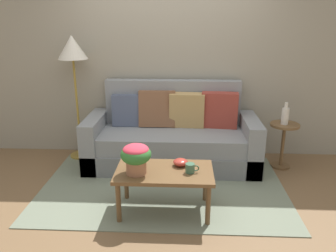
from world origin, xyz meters
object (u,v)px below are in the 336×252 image
Objects in this scene: side_table at (283,137)px; coffee_table at (164,176)px; floor_lamp at (73,56)px; coffee_mug at (190,168)px; snack_bowl at (180,162)px; potted_plant at (136,156)px; couch at (172,138)px; table_vase at (285,115)px.

coffee_table is at bearing -142.52° from side_table.
floor_lamp reaches higher than coffee_table.
snack_bowl is at bearing 123.36° from coffee_mug.
coffee_table is at bearing 172.47° from coffee_mug.
potted_plant is 2.20× the size of coffee_mug.
coffee_table is 0.36m from potted_plant.
couch is 1.23m from coffee_mug.
side_table is 0.30m from table_vase.
side_table reaches higher than coffee_table.
couch reaches higher than snack_bowl.
table_vase reaches higher than coffee_table.
coffee_mug is 0.90× the size of snack_bowl.
snack_bowl is (-0.10, 0.15, -0.01)m from coffee_mug.
coffee_mug reaches higher than snack_bowl.
floor_lamp is at bearing 139.11° from snack_bowl.
side_table is 0.36× the size of floor_lamp.
coffee_table is 0.27m from coffee_mug.
snack_bowl is (0.42, 0.19, -0.14)m from potted_plant.
snack_bowl reaches higher than coffee_table.
coffee_mug is at bearing -79.83° from couch.
floor_lamp is 2.22m from coffee_mug.
couch is 1.67m from floor_lamp.
couch is 1.32× the size of floor_lamp.
table_vase is at bearing -145.02° from side_table.
table_vase is (2.70, -0.22, -0.70)m from floor_lamp.
coffee_mug is 0.18m from snack_bowl.
coffee_mug is (0.25, -0.03, 0.10)m from coffee_table.
side_table is (1.42, -0.05, 0.05)m from couch.
side_table is at bearing 37.48° from coffee_table.
coffee_table is at bearing -46.79° from floor_lamp.
potted_plant reaches higher than coffee_table.
table_vase is (1.19, 1.14, 0.21)m from coffee_mug.
table_vase is (1.71, 1.19, 0.07)m from potted_plant.
coffee_table is 0.22m from snack_bowl.
side_table is at bearing -4.52° from floor_lamp.
floor_lamp is at bearing 125.09° from potted_plant.
coffee_table is 3.44× the size of table_vase.
snack_bowl is (-1.30, -1.01, 0.08)m from side_table.
couch reaches higher than coffee_mug.
potted_plant is at bearing -155.60° from snack_bowl.
coffee_mug is 0.48× the size of table_vase.
floor_lamp is at bearing 172.64° from couch.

